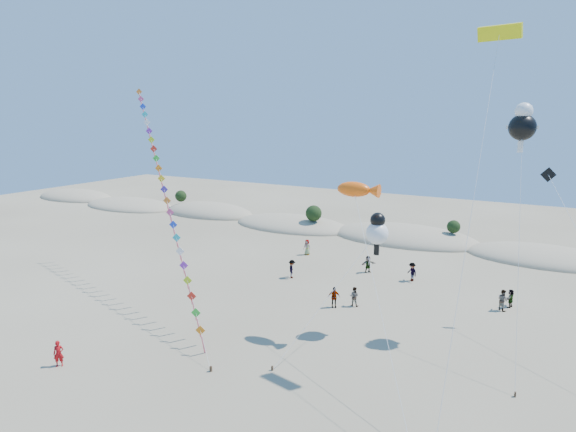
{
  "coord_description": "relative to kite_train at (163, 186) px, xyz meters",
  "views": [
    {
      "loc": [
        16.04,
        -14.27,
        15.51
      ],
      "look_at": [
        0.34,
        14.0,
        8.74
      ],
      "focal_mm": 30.0,
      "sensor_mm": 36.0,
      "label": 1
    }
  ],
  "objects": [
    {
      "name": "beachgoers",
      "position": [
        20.48,
        9.98,
        -8.76
      ],
      "size": [
        35.02,
        13.38,
        1.88
      ],
      "color": "slate",
      "rests_on": "ground"
    },
    {
      "name": "dune_ridge",
      "position": [
        13.98,
        29.14,
        -9.53
      ],
      "size": [
        145.3,
        11.49,
        5.57
      ],
      "color": "gray",
      "rests_on": "ground"
    },
    {
      "name": "dark_kite",
      "position": [
        30.57,
        5.89,
        -1.32
      ],
      "size": [
        7.96,
        13.85,
        11.85
      ],
      "color": "#3F2D1E",
      "rests_on": "ground"
    },
    {
      "name": "cartoon_kite_high",
      "position": [
        26.81,
        5.98,
        5.3
      ],
      "size": [
        2.54,
        9.66,
        16.37
      ],
      "color": "#3F2D1E",
      "rests_on": "ground"
    },
    {
      "name": "flyer_foreground",
      "position": [
        2.84,
        -12.98,
        -8.79
      ],
      "size": [
        0.72,
        0.72,
        1.69
      ],
      "primitive_type": "imported",
      "rotation": [
        0.0,
        0.0,
        0.77
      ],
      "color": "#A90D11",
      "rests_on": "ground"
    },
    {
      "name": "parafoil_kite",
      "position": [
        25.49,
        0.48,
        10.13
      ],
      "size": [
        2.45,
        13.63,
        20.55
      ],
      "color": "#3F2D1E",
      "rests_on": "ground"
    },
    {
      "name": "cartoon_kite_low",
      "position": [
        18.46,
        1.62,
        -2.08
      ],
      "size": [
        4.44,
        9.4,
        8.86
      ],
      "color": "#3F2D1E",
      "rests_on": "ground"
    },
    {
      "name": "kite_train",
      "position": [
        0.0,
        0.0,
        0.0
      ],
      "size": [
        22.16,
        16.69,
        18.85
      ],
      "color": "#3F2D1E",
      "rests_on": "ground"
    },
    {
      "name": "fish_kite",
      "position": [
        17.37,
        0.51,
        0.88
      ],
      "size": [
        8.76,
        11.48,
        11.08
      ],
      "color": "#3F2D1E",
      "rests_on": "ground"
    }
  ]
}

